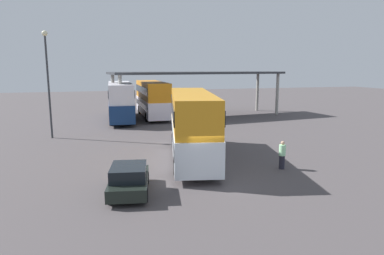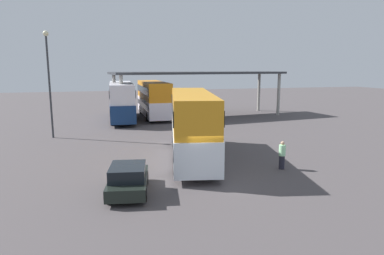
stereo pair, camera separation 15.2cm
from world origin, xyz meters
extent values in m
plane|color=#4D4648|center=(0.00, 0.00, 0.00)|extent=(140.00, 140.00, 0.00)
cube|color=white|center=(0.31, 4.17, 1.27)|extent=(4.50, 10.88, 1.84)
cube|color=orange|center=(0.31, 4.17, 3.18)|extent=(4.39, 10.66, 1.99)
cube|color=black|center=(0.31, 4.17, 1.49)|extent=(4.45, 10.47, 0.62)
cube|color=black|center=(0.31, 4.17, 3.28)|extent=(4.45, 10.47, 0.80)
cube|color=black|center=(1.35, 9.32, 1.54)|extent=(2.05, 0.51, 1.10)
cube|color=orange|center=(1.35, 9.32, 2.43)|extent=(1.69, 0.42, 0.36)
cylinder|color=black|center=(-0.12, 7.61, 0.50)|extent=(0.47, 1.04, 1.00)
cylinder|color=black|center=(2.04, 7.17, 0.50)|extent=(0.47, 1.04, 1.00)
cylinder|color=black|center=(-1.43, 1.17, 0.50)|extent=(0.47, 1.04, 1.00)
cylinder|color=black|center=(0.73, 0.73, 0.50)|extent=(0.47, 1.04, 1.00)
cube|color=black|center=(-4.10, -0.84, 0.49)|extent=(2.29, 3.94, 0.55)
cube|color=black|center=(-4.13, -1.02, 1.06)|extent=(1.88, 2.27, 0.58)
cylinder|color=black|center=(-4.67, 0.42, 0.30)|extent=(0.30, 0.62, 0.60)
cylinder|color=black|center=(-3.15, 0.16, 0.30)|extent=(0.30, 0.62, 0.60)
cylinder|color=black|center=(-5.05, -1.85, 0.30)|extent=(0.30, 0.62, 0.60)
cylinder|color=black|center=(-3.53, -2.10, 0.30)|extent=(0.30, 0.62, 0.60)
cube|color=navy|center=(-2.94, 21.69, 1.24)|extent=(2.85, 11.06, 1.79)
cube|color=silver|center=(-2.94, 21.69, 3.11)|extent=(2.77, 10.84, 1.94)
cube|color=black|center=(-2.94, 21.69, 1.46)|extent=(2.87, 10.62, 0.61)
cube|color=black|center=(-2.94, 21.69, 3.20)|extent=(2.87, 10.62, 0.77)
cube|color=black|center=(-2.74, 27.12, 1.51)|extent=(2.08, 0.18, 1.07)
cube|color=orange|center=(-2.74, 27.12, 2.37)|extent=(1.72, 0.14, 0.36)
cylinder|color=black|center=(-3.92, 25.13, 0.50)|extent=(0.32, 1.01, 1.00)
cylinder|color=black|center=(-1.72, 25.05, 0.50)|extent=(0.32, 1.01, 1.00)
cylinder|color=black|center=(-4.17, 18.33, 0.50)|extent=(0.32, 1.01, 1.00)
cylinder|color=black|center=(-1.97, 18.24, 0.50)|extent=(0.32, 1.01, 1.00)
cube|color=white|center=(0.80, 23.05, 1.25)|extent=(2.57, 10.81, 1.80)
cube|color=orange|center=(0.80, 23.05, 3.12)|extent=(2.49, 10.59, 1.95)
cube|color=black|center=(0.80, 23.05, 1.47)|extent=(2.60, 10.38, 0.61)
cube|color=black|center=(0.80, 23.05, 3.22)|extent=(2.60, 10.38, 0.78)
cube|color=black|center=(0.82, 28.40, 1.52)|extent=(2.15, 0.11, 1.08)
cube|color=orange|center=(0.82, 28.40, 2.38)|extent=(1.77, 0.09, 0.36)
cylinder|color=black|center=(-0.33, 26.41, 0.50)|extent=(0.28, 1.00, 1.00)
cylinder|color=black|center=(1.95, 26.40, 0.50)|extent=(0.28, 1.00, 1.00)
cylinder|color=black|center=(-0.36, 19.71, 0.50)|extent=(0.28, 1.00, 1.00)
cylinder|color=black|center=(1.93, 19.70, 0.50)|extent=(0.28, 1.00, 1.00)
cube|color=#33353A|center=(6.06, 21.86, 5.11)|extent=(20.69, 7.89, 0.25)
cylinder|color=#9E9B93|center=(15.22, 25.13, 2.49)|extent=(0.36, 0.36, 4.98)
cylinder|color=#9E9B93|center=(15.74, 20.86, 2.49)|extent=(0.36, 0.36, 4.98)
cylinder|color=#9E9B93|center=(-3.62, 22.86, 2.49)|extent=(0.36, 0.36, 4.98)
cylinder|color=#9E9B93|center=(-3.11, 18.58, 2.49)|extent=(0.36, 0.36, 4.98)
cylinder|color=#33353A|center=(-9.08, 13.40, 4.10)|extent=(0.16, 0.16, 8.19)
sphere|color=beige|center=(-9.08, 13.40, 8.34)|extent=(0.44, 0.44, 0.44)
cylinder|color=#262633|center=(4.65, 0.63, 0.39)|extent=(0.32, 0.32, 0.78)
cylinder|color=#B3FDBF|center=(4.65, 0.63, 1.09)|extent=(0.38, 0.38, 0.62)
sphere|color=tan|center=(4.65, 0.63, 1.51)|extent=(0.22, 0.22, 0.22)
camera|label=1|loc=(-5.33, -15.97, 5.72)|focal=31.66mm
camera|label=2|loc=(-5.18, -16.01, 5.72)|focal=31.66mm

